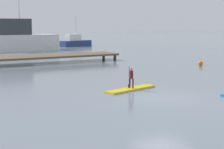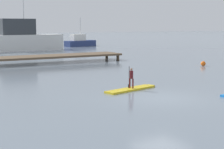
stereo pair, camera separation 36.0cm
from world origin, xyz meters
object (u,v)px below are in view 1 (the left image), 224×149
Objects in this scene: paddleboard_near at (131,89)px; motor_boat_small_navy at (75,42)px; paddler_child_solo at (131,77)px; mooring_buoy_mid at (200,63)px; fishing_boat_white_large at (13,40)px.

paddleboard_near is 0.62× the size of motor_boat_small_navy.
paddler_child_solo is 39.15m from motor_boat_small_navy.
motor_boat_small_navy is at bearing 85.24° from mooring_buoy_mid.
mooring_buoy_mid is at bearing -94.76° from motor_boat_small_navy.
paddler_child_solo reaches higher than mooring_buoy_mid.
fishing_boat_white_large is (2.65, 31.52, 0.75)m from paddler_child_solo.
fishing_boat_white_large reaches higher than mooring_buoy_mid.
fishing_boat_white_large is 12.40m from motor_boat_small_navy.
paddler_child_solo is at bearing 74.83° from paddleboard_near.
motor_boat_small_navy reaches higher than mooring_buoy_mid.
motor_boat_small_navy is at bearing 24.11° from fishing_boat_white_large.
mooring_buoy_mid reaches higher than paddleboard_near.
fishing_boat_white_large is (2.66, 31.54, 1.42)m from paddleboard_near.
mooring_buoy_mid is at bearing 29.53° from paddler_child_solo.
paddler_child_solo is 31.64m from fishing_boat_white_large.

